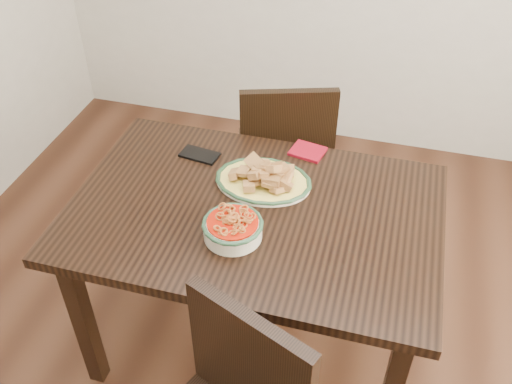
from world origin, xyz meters
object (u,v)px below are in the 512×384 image
(dining_table, at_px, (255,227))
(smartphone, at_px, (200,155))
(fish_plate, at_px, (263,174))
(chair_far, at_px, (284,152))
(noodle_bowl, at_px, (233,227))

(dining_table, xyz_separation_m, smartphone, (-0.29, 0.25, 0.09))
(fish_plate, distance_m, smartphone, 0.31)
(chair_far, height_order, fish_plate, chair_far)
(chair_far, xyz_separation_m, fish_plate, (0.04, -0.55, 0.30))
(noodle_bowl, bearing_deg, fish_plate, 85.07)
(dining_table, xyz_separation_m, noodle_bowl, (-0.03, -0.15, 0.13))
(dining_table, relative_size, fish_plate, 3.69)
(dining_table, relative_size, noodle_bowl, 6.36)
(dining_table, distance_m, chair_far, 0.72)
(chair_far, distance_m, noodle_bowl, 0.90)
(chair_far, xyz_separation_m, smartphone, (-0.25, -0.45, 0.26))
(dining_table, height_order, smartphone, smartphone)
(chair_far, relative_size, noodle_bowl, 4.35)
(dining_table, height_order, noodle_bowl, noodle_bowl)
(smartphone, bearing_deg, fish_plate, -11.37)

